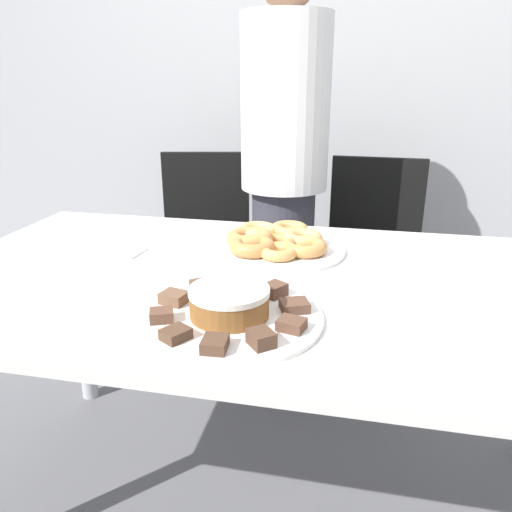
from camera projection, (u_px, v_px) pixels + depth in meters
The scene contains 28 objects.
ground_plane at pixel (268, 510), 1.47m from camera, with size 12.00×12.00×0.00m, color slate.
wall_back at pixel (329, 55), 2.46m from camera, with size 8.00×0.05×2.60m.
table at pixel (270, 307), 1.24m from camera, with size 1.71×0.92×0.74m.
person_standing at pixel (284, 171), 1.93m from camera, with size 0.33×0.33×1.62m.
office_chair_left at pixel (205, 260), 2.26m from camera, with size 0.52×0.52×0.88m.
office_chair_right at pixel (371, 273), 2.12m from camera, with size 0.45×0.45×0.88m.
plate_cake at pixel (230, 318), 1.00m from camera, with size 0.38×0.38×0.01m.
plate_donuts at pixel (275, 249), 1.40m from camera, with size 0.39×0.39×0.01m.
frosted_cake at pixel (229, 302), 0.99m from camera, with size 0.16×0.16×0.06m.
lamington_0 at pixel (162, 315), 0.98m from camera, with size 0.06×0.05×0.02m.
lamington_1 at pixel (176, 334), 0.91m from camera, with size 0.06×0.06×0.02m.
lamington_2 at pixel (215, 344), 0.87m from camera, with size 0.05×0.05×0.02m.
lamington_3 at pixel (261, 338), 0.88m from camera, with size 0.06×0.06×0.03m.
lamington_4 at pixel (291, 324), 0.94m from camera, with size 0.06×0.05×0.02m.
lamington_5 at pixel (295, 306), 1.02m from camera, with size 0.07×0.07×0.02m.
lamington_6 at pixel (274, 290), 1.09m from camera, with size 0.06×0.06×0.03m.
lamington_7 at pixel (241, 285), 1.12m from camera, with size 0.04×0.05×0.02m.
lamington_8 at pixel (204, 287), 1.11m from camera, with size 0.08×0.08×0.02m.
lamington_9 at pixel (174, 298), 1.05m from camera, with size 0.06×0.06×0.02m.
donut_0 at pixel (275, 242), 1.40m from camera, with size 0.10×0.10×0.03m.
donut_1 at pixel (257, 231), 1.48m from camera, with size 0.12×0.12×0.04m.
donut_2 at pixel (249, 238), 1.41m from camera, with size 0.13×0.13×0.04m.
donut_3 at pixel (252, 246), 1.35m from camera, with size 0.13×0.13×0.04m.
donut_4 at pixel (279, 252), 1.32m from camera, with size 0.10×0.10×0.03m.
donut_5 at pixel (305, 247), 1.35m from camera, with size 0.12×0.12×0.03m.
donut_6 at pixel (302, 239), 1.41m from camera, with size 0.12×0.12×0.04m.
donut_7 at pixel (290, 230), 1.49m from camera, with size 0.12×0.12×0.04m.
napkin at pixel (122, 252), 1.38m from camera, with size 0.12×0.10×0.01m.
Camera 1 is at (0.20, -1.11, 1.20)m, focal length 35.00 mm.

